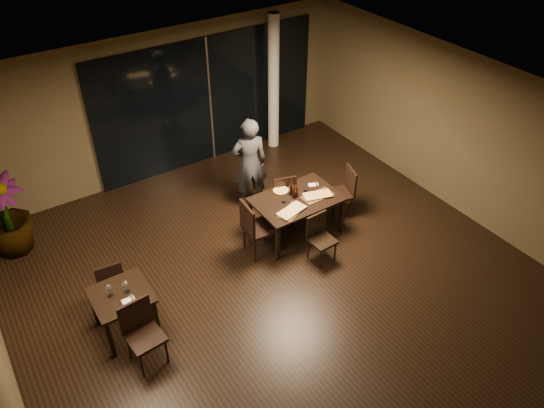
{
  "coord_description": "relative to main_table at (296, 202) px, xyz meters",
  "views": [
    {
      "loc": [
        -3.48,
        -5.22,
        6.22
      ],
      "look_at": [
        0.33,
        0.56,
        1.05
      ],
      "focal_mm": 35.0,
      "sensor_mm": 36.0,
      "label": 1
    }
  ],
  "objects": [
    {
      "name": "wine_glass_a",
      "position": [
        -3.52,
        -0.45,
        0.17
      ],
      "size": [
        0.09,
        0.09,
        0.2
      ],
      "primitive_type": null,
      "color": "white",
      "rests_on": "side_table"
    },
    {
      "name": "column",
      "position": [
        1.4,
        2.85,
        0.82
      ],
      "size": [
        0.24,
        0.24,
        3.0
      ],
      "primitive_type": "cylinder",
      "color": "silver",
      "rests_on": "ground"
    },
    {
      "name": "diner",
      "position": [
        -0.22,
        1.2,
        0.24
      ],
      "size": [
        0.72,
        0.58,
        1.84
      ],
      "primitive_type": "imported",
      "rotation": [
        0.0,
        0.0,
        2.84
      ],
      "color": "#2B2D30",
      "rests_on": "ground"
    },
    {
      "name": "side_table",
      "position": [
        -3.4,
        -0.5,
        -0.05
      ],
      "size": [
        0.8,
        0.8,
        0.75
      ],
      "color": "black",
      "rests_on": "ground"
    },
    {
      "name": "bottle_b",
      "position": [
        0.03,
        0.04,
        0.2
      ],
      "size": [
        0.05,
        0.05,
        0.25
      ],
      "primitive_type": null,
      "color": "black",
      "rests_on": "main_table"
    },
    {
      "name": "pizza_board_left",
      "position": [
        -0.3,
        -0.27,
        0.08
      ],
      "size": [
        0.6,
        0.47,
        0.01
      ],
      "primitive_type": "cube",
      "rotation": [
        0.0,
        0.0,
        0.42
      ],
      "color": "#402814",
      "rests_on": "main_table"
    },
    {
      "name": "wall_back",
      "position": [
        -1.0,
        3.25,
        0.82
      ],
      "size": [
        8.0,
        0.1,
        3.0
      ],
      "primitive_type": "cube",
      "color": "#4D4229",
      "rests_on": "ground"
    },
    {
      "name": "round_pizza",
      "position": [
        -0.1,
        0.34,
        0.08
      ],
      "size": [
        0.27,
        0.27,
        0.01
      ],
      "primitive_type": "cylinder",
      "color": "#C94516",
      "rests_on": "main_table"
    },
    {
      "name": "potted_plant",
      "position": [
        -4.38,
        2.31,
        0.07
      ],
      "size": [
        1.08,
        1.08,
        1.48
      ],
      "primitive_type": "imported",
      "rotation": [
        0.0,
        0.0,
        0.46
      ],
      "color": "#1D4517",
      "rests_on": "ground"
    },
    {
      "name": "side_napkin",
      "position": [
        -3.35,
        -0.68,
        0.08
      ],
      "size": [
        0.18,
        0.11,
        0.01
      ],
      "primitive_type": "cube",
      "rotation": [
        0.0,
        0.0,
        -0.01
      ],
      "color": "white",
      "rests_on": "side_table"
    },
    {
      "name": "ground",
      "position": [
        -1.0,
        -0.8,
        -0.68
      ],
      "size": [
        8.0,
        8.0,
        0.0
      ],
      "primitive_type": "plane",
      "color": "black",
      "rests_on": "ground"
    },
    {
      "name": "main_table",
      "position": [
        0.0,
        0.0,
        0.0
      ],
      "size": [
        1.5,
        1.0,
        0.75
      ],
      "color": "black",
      "rests_on": "ground"
    },
    {
      "name": "chair_main_near",
      "position": [
        -0.06,
        -0.77,
        -0.2
      ],
      "size": [
        0.41,
        0.41,
        0.86
      ],
      "rotation": [
        0.0,
        0.0,
        0.04
      ],
      "color": "black",
      "rests_on": "ground"
    },
    {
      "name": "chair_main_left",
      "position": [
        -0.92,
        -0.08,
        -0.08
      ],
      "size": [
        0.52,
        0.52,
        1.06
      ],
      "rotation": [
        0.0,
        0.0,
        1.5
      ],
      "color": "black",
      "rests_on": "ground"
    },
    {
      "name": "pizza_board_right",
      "position": [
        0.35,
        -0.15,
        0.08
      ],
      "size": [
        0.56,
        0.28,
        0.01
      ],
      "primitive_type": "cube",
      "rotation": [
        0.0,
        0.0,
        0.0
      ],
      "color": "#462F16",
      "rests_on": "main_table"
    },
    {
      "name": "oblong_pizza_right",
      "position": [
        0.35,
        -0.15,
        0.1
      ],
      "size": [
        0.52,
        0.35,
        0.02
      ],
      "primitive_type": null,
      "rotation": [
        0.0,
        0.0,
        -0.29
      ],
      "color": "#6A090C",
      "rests_on": "pizza_board_right"
    },
    {
      "name": "oblong_pizza_left",
      "position": [
        -0.3,
        -0.27,
        0.1
      ],
      "size": [
        0.54,
        0.35,
        0.02
      ],
      "primitive_type": null,
      "rotation": [
        0.0,
        0.0,
        0.24
      ],
      "color": "maroon",
      "rests_on": "pizza_board_left"
    },
    {
      "name": "napkin_far",
      "position": [
        0.49,
        0.17,
        0.08
      ],
      "size": [
        0.2,
        0.16,
        0.01
      ],
      "primitive_type": "cube",
      "rotation": [
        0.0,
        0.0,
        -0.37
      ],
      "color": "white",
      "rests_on": "main_table"
    },
    {
      "name": "ceiling",
      "position": [
        -1.0,
        -0.8,
        2.34
      ],
      "size": [
        8.0,
        8.0,
        0.04
      ],
      "primitive_type": "cube",
      "color": "silver",
      "rests_on": "wall_back"
    },
    {
      "name": "window_panel",
      "position": [
        0.0,
        3.16,
        0.67
      ],
      "size": [
        5.0,
        0.06,
        2.7
      ],
      "primitive_type": "cube",
      "color": "black",
      "rests_on": "ground"
    },
    {
      "name": "tumbler_right",
      "position": [
        0.27,
        0.1,
        0.12
      ],
      "size": [
        0.07,
        0.07,
        0.08
      ],
      "primitive_type": "cylinder",
      "color": "white",
      "rests_on": "main_table"
    },
    {
      "name": "chair_side_near",
      "position": [
        -3.36,
        -1.09,
        -0.12
      ],
      "size": [
        0.5,
        0.5,
        1.0
      ],
      "rotation": [
        0.0,
        0.0,
        0.09
      ],
      "color": "black",
      "rests_on": "ground"
    },
    {
      "name": "wall_right",
      "position": [
        3.05,
        -0.8,
        0.82
      ],
      "size": [
        0.1,
        8.0,
        3.0
      ],
      "primitive_type": "cube",
      "color": "#4D4229",
      "rests_on": "ground"
    },
    {
      "name": "chair_main_right",
      "position": [
        1.08,
        -0.03,
        -0.13
      ],
      "size": [
        0.56,
        0.56,
        0.97
      ],
      "rotation": [
        0.0,
        0.0,
        -1.88
      ],
      "color": "black",
      "rests_on": "ground"
    },
    {
      "name": "bottle_a",
      "position": [
        -0.03,
        0.04,
        0.21
      ],
      "size": [
        0.06,
        0.06,
        0.27
      ],
      "primitive_type": null,
      "color": "black",
      "rests_on": "main_table"
    },
    {
      "name": "chair_side_far",
      "position": [
        -3.37,
        0.14,
        -0.19
      ],
      "size": [
        0.43,
        0.43,
        0.86
      ],
      "rotation": [
        0.0,
        0.0,
        3.06
      ],
      "color": "black",
      "rests_on": "ground"
    },
    {
      "name": "chair_main_far",
      "position": [
        0.07,
        0.53,
        -0.15
      ],
      "size": [
        0.54,
        0.54,
        0.93
      ],
      "rotation": [
        0.0,
        0.0,
        2.86
      ],
      "color": "black",
      "rests_on": "ground"
    },
    {
      "name": "tumbler_left",
      "position": [
        -0.24,
        0.03,
        0.12
      ],
      "size": [
        0.07,
        0.07,
        0.09
      ],
      "primitive_type": "cylinder",
      "color": "white",
      "rests_on": "main_table"
    },
    {
      "name": "wine_glass_b",
      "position": [
        -3.3,
        -0.51,
        0.17
      ],
      "size": [
        0.09,
        0.09,
        0.19
      ],
      "primitive_type": null,
      "color": "white",
      "rests_on": "side_table"
    },
    {
      "name": "bottle_c",
      "position": [
        -0.02,
        0.15,
        0.23
      ],
      "size": [
        0.07,
        0.07,
        0.31
      ],
      "primitive_type": null,
      "color": "black",
      "rests_on": "main_table"
    },
    {
      "name": "napkin_near",
      "position": [
        0.51,
        -0.12,
        0.08
      ],
      "size": [
        0.19,
        0.11,
        0.01
      ],
      "primitive_type": "cube",
      "rotation": [
        0.0,
        0.0,
        -0.08
      ],
      "color": "silver",
      "rests_on": "main_table"
    }
  ]
}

